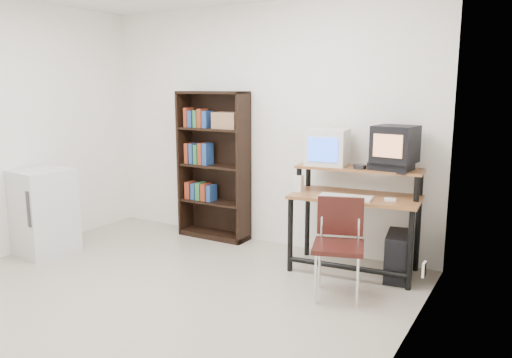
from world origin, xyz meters
The scene contains 17 objects.
floor centered at (0.00, 0.00, -0.01)m, with size 4.00×4.00×0.01m, color #B7AA97.
back_wall centered at (0.00, 2.00, 1.30)m, with size 4.00×0.01×2.60m, color white.
right_wall centered at (2.00, 0.00, 1.30)m, with size 0.01×4.00×2.60m, color white.
computer_desk centered at (1.25, 1.62, 0.68)m, with size 1.22×0.70×0.98m.
crt_monitor centered at (0.92, 1.72, 1.15)m, with size 0.42×0.43×0.36m.
vcr centered at (1.54, 1.72, 1.01)m, with size 0.36×0.26×0.08m, color black.
crt_tv centered at (1.56, 1.73, 1.22)m, with size 0.39×0.39×0.33m.
cd_spindle centered at (1.27, 1.63, 0.99)m, with size 0.12×0.12×0.05m, color #26262B.
keyboard centered at (1.21, 1.43, 0.74)m, with size 0.47×0.21×0.04m, color silver.
mousepad centered at (1.58, 1.55, 0.72)m, with size 0.22×0.18×0.01m, color black.
mouse centered at (1.59, 1.53, 0.74)m, with size 0.10×0.06×0.03m, color white.
desk_speaker centered at (0.72, 1.50, 0.80)m, with size 0.08×0.07×0.17m, color silver.
pc_tower centered at (1.66, 1.63, 0.21)m, with size 0.20×0.45×0.42m, color black.
school_chair centered at (1.32, 1.02, 0.50)m, with size 0.51×0.51×0.81m.
bookshelf centered at (-0.51, 1.85, 0.86)m, with size 0.84×0.28×1.68m.
mini_fridge centered at (-1.72, 0.48, 0.44)m, with size 0.59×0.60×0.89m.
wall_outlet centered at (1.99, 1.15, 0.30)m, with size 0.02×0.08×0.12m, color beige.
Camera 1 is at (2.72, -2.76, 1.73)m, focal length 35.00 mm.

